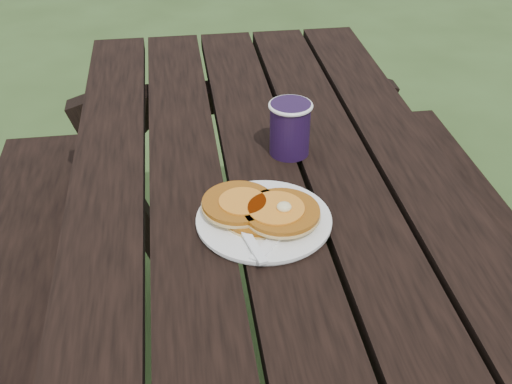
{
  "coord_description": "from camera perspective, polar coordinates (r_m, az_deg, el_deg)",
  "views": [
    {
      "loc": [
        -0.16,
        -0.89,
        1.43
      ],
      "look_at": [
        -0.04,
        0.01,
        0.8
      ],
      "focal_mm": 45.0,
      "sensor_mm": 36.0,
      "label": 1
    }
  ],
  "objects": [
    {
      "name": "knife",
      "position": [
        1.08,
        2.33,
        -3.45
      ],
      "size": [
        0.13,
        0.15,
        0.0
      ],
      "primitive_type": "cube",
      "rotation": [
        0.0,
        0.0,
        -0.69
      ],
      "color": "white",
      "rests_on": "plate"
    },
    {
      "name": "pancake_stack",
      "position": [
        1.11,
        0.45,
        -1.58
      ],
      "size": [
        0.2,
        0.17,
        0.04
      ],
      "rotation": [
        0.0,
        0.0,
        -0.2
      ],
      "color": "#A05912",
      "rests_on": "plate"
    },
    {
      "name": "picnic_table",
      "position": [
        1.4,
        1.53,
        -14.82
      ],
      "size": [
        1.36,
        1.8,
        0.75
      ],
      "color": "black",
      "rests_on": "ground"
    },
    {
      "name": "coffee_cup",
      "position": [
        1.29,
        3.04,
        5.91
      ],
      "size": [
        0.09,
        0.09,
        0.11
      ],
      "rotation": [
        0.0,
        0.0,
        -0.05
      ],
      "color": "black",
      "rests_on": "picnic_table"
    },
    {
      "name": "fork",
      "position": [
        1.05,
        -0.39,
        -4.51
      ],
      "size": [
        0.07,
        0.16,
        0.01
      ],
      "primitive_type": null,
      "rotation": [
        0.0,
        0.0,
        0.22
      ],
      "color": "white",
      "rests_on": "plate"
    },
    {
      "name": "plate",
      "position": [
        1.12,
        0.7,
        -2.55
      ],
      "size": [
        0.27,
        0.27,
        0.01
      ],
      "primitive_type": "cylinder",
      "rotation": [
        0.0,
        0.0,
        0.23
      ],
      "color": "white",
      "rests_on": "picnic_table"
    }
  ]
}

